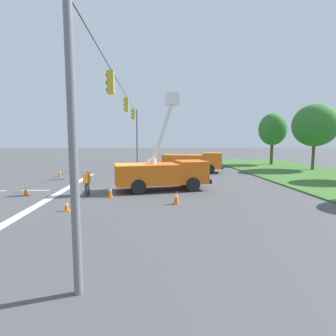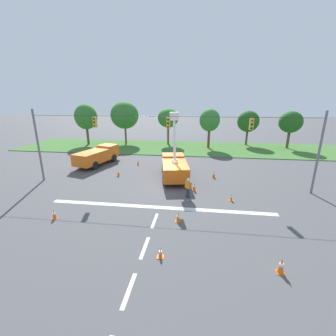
{
  "view_description": "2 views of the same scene",
  "coord_description": "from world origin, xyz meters",
  "px_view_note": "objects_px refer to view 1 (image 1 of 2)",
  "views": [
    {
      "loc": [
        18.91,
        1.73,
        3.57
      ],
      "look_at": [
        1.73,
        2.81,
        1.72
      ],
      "focal_mm": 28.0,
      "sensor_mm": 36.0,
      "label": 1
    },
    {
      "loc": [
        2.74,
        -20.12,
        8.04
      ],
      "look_at": [
        -0.25,
        2.3,
        1.12
      ],
      "focal_mm": 24.0,
      "sensor_mm": 36.0,
      "label": 2
    }
  ],
  "objects_px": {
    "utility_truck_support_near": "(193,161)",
    "traffic_cone_foreground_left": "(110,191)",
    "traffic_cone_lane_edge_a": "(158,174)",
    "traffic_cone_far_right": "(60,173)",
    "road_worker": "(87,180)",
    "tree_west": "(315,125)",
    "traffic_cone_mid_left": "(207,175)",
    "traffic_cone_mid_right": "(176,197)",
    "traffic_cone_foreground_right": "(26,190)",
    "traffic_cone_far_left": "(67,206)",
    "utility_truck_bucket_lift": "(162,171)",
    "tree_far_west": "(273,129)"
  },
  "relations": [
    {
      "from": "traffic_cone_mid_left",
      "to": "road_worker",
      "type": "bearing_deg",
      "value": -53.52
    },
    {
      "from": "utility_truck_bucket_lift",
      "to": "traffic_cone_lane_edge_a",
      "type": "distance_m",
      "value": 6.23
    },
    {
      "from": "traffic_cone_lane_edge_a",
      "to": "traffic_cone_far_left",
      "type": "relative_size",
      "value": 1.23
    },
    {
      "from": "traffic_cone_foreground_left",
      "to": "traffic_cone_foreground_right",
      "type": "bearing_deg",
      "value": -100.01
    },
    {
      "from": "utility_truck_bucket_lift",
      "to": "road_worker",
      "type": "distance_m",
      "value": 5.2
    },
    {
      "from": "traffic_cone_foreground_left",
      "to": "traffic_cone_lane_edge_a",
      "type": "height_order",
      "value": "traffic_cone_foreground_left"
    },
    {
      "from": "traffic_cone_foreground_left",
      "to": "traffic_cone_foreground_right",
      "type": "distance_m",
      "value": 5.66
    },
    {
      "from": "traffic_cone_foreground_left",
      "to": "traffic_cone_mid_left",
      "type": "xyz_separation_m",
      "value": [
        -7.35,
        7.73,
        -0.04
      ]
    },
    {
      "from": "tree_west",
      "to": "traffic_cone_far_left",
      "type": "distance_m",
      "value": 28.97
    },
    {
      "from": "traffic_cone_foreground_left",
      "to": "traffic_cone_far_right",
      "type": "distance_m",
      "value": 11.54
    },
    {
      "from": "traffic_cone_foreground_left",
      "to": "traffic_cone_mid_right",
      "type": "relative_size",
      "value": 0.98
    },
    {
      "from": "utility_truck_support_near",
      "to": "traffic_cone_foreground_left",
      "type": "height_order",
      "value": "utility_truck_support_near"
    },
    {
      "from": "tree_west",
      "to": "traffic_cone_far_right",
      "type": "relative_size",
      "value": 10.7
    },
    {
      "from": "traffic_cone_mid_right",
      "to": "utility_truck_support_near",
      "type": "bearing_deg",
      "value": 167.31
    },
    {
      "from": "tree_far_west",
      "to": "traffic_cone_far_right",
      "type": "relative_size",
      "value": 10.1
    },
    {
      "from": "utility_truck_support_near",
      "to": "traffic_cone_mid_right",
      "type": "distance_m",
      "value": 14.84
    },
    {
      "from": "traffic_cone_foreground_left",
      "to": "traffic_cone_foreground_right",
      "type": "height_order",
      "value": "traffic_cone_foreground_left"
    },
    {
      "from": "road_worker",
      "to": "tree_far_west",
      "type": "bearing_deg",
      "value": 132.55
    },
    {
      "from": "utility_truck_bucket_lift",
      "to": "utility_truck_support_near",
      "type": "xyz_separation_m",
      "value": [
        -10.25,
        3.85,
        -0.12
      ]
    },
    {
      "from": "utility_truck_bucket_lift",
      "to": "traffic_cone_far_left",
      "type": "xyz_separation_m",
      "value": [
        5.3,
        -5.07,
        -1.06
      ]
    },
    {
      "from": "tree_far_west",
      "to": "traffic_cone_far_left",
      "type": "height_order",
      "value": "tree_far_west"
    },
    {
      "from": "traffic_cone_far_left",
      "to": "traffic_cone_far_right",
      "type": "distance_m",
      "value": 13.54
    },
    {
      "from": "road_worker",
      "to": "traffic_cone_lane_edge_a",
      "type": "distance_m",
      "value": 9.21
    },
    {
      "from": "traffic_cone_foreground_left",
      "to": "traffic_cone_foreground_right",
      "type": "relative_size",
      "value": 1.09
    },
    {
      "from": "utility_truck_bucket_lift",
      "to": "traffic_cone_mid_left",
      "type": "relative_size",
      "value": 9.78
    },
    {
      "from": "traffic_cone_foreground_left",
      "to": "traffic_cone_far_left",
      "type": "relative_size",
      "value": 1.32
    },
    {
      "from": "traffic_cone_foreground_right",
      "to": "traffic_cone_lane_edge_a",
      "type": "relative_size",
      "value": 0.98
    },
    {
      "from": "tree_west",
      "to": "traffic_cone_foreground_left",
      "type": "xyz_separation_m",
      "value": [
        13.37,
        -21.63,
        -4.87
      ]
    },
    {
      "from": "utility_truck_support_near",
      "to": "tree_far_west",
      "type": "bearing_deg",
      "value": 121.06
    },
    {
      "from": "utility_truck_support_near",
      "to": "traffic_cone_mid_left",
      "type": "relative_size",
      "value": 9.88
    },
    {
      "from": "tree_far_west",
      "to": "traffic_cone_lane_edge_a",
      "type": "height_order",
      "value": "tree_far_west"
    },
    {
      "from": "tree_west",
      "to": "traffic_cone_far_right",
      "type": "xyz_separation_m",
      "value": [
        3.74,
        -27.99,
        -4.91
      ]
    },
    {
      "from": "road_worker",
      "to": "tree_west",
      "type": "bearing_deg",
      "value": 119.07
    },
    {
      "from": "road_worker",
      "to": "traffic_cone_mid_left",
      "type": "distance_m",
      "value": 11.53
    },
    {
      "from": "traffic_cone_foreground_left",
      "to": "traffic_cone_lane_edge_a",
      "type": "bearing_deg",
      "value": 158.95
    },
    {
      "from": "traffic_cone_mid_right",
      "to": "traffic_cone_far_right",
      "type": "bearing_deg",
      "value": -138.36
    },
    {
      "from": "traffic_cone_lane_edge_a",
      "to": "traffic_cone_far_right",
      "type": "xyz_separation_m",
      "value": [
        -1.26,
        -9.58,
        -0.01
      ]
    },
    {
      "from": "traffic_cone_mid_right",
      "to": "traffic_cone_far_left",
      "type": "height_order",
      "value": "traffic_cone_mid_right"
    },
    {
      "from": "utility_truck_support_near",
      "to": "traffic_cone_far_right",
      "type": "bearing_deg",
      "value": -78.21
    },
    {
      "from": "traffic_cone_foreground_right",
      "to": "traffic_cone_lane_edge_a",
      "type": "xyz_separation_m",
      "value": [
        -7.38,
        8.8,
        0.01
      ]
    },
    {
      "from": "road_worker",
      "to": "traffic_cone_mid_right",
      "type": "xyz_separation_m",
      "value": [
        2.49,
        5.5,
        -0.6
      ]
    },
    {
      "from": "tree_west",
      "to": "traffic_cone_foreground_left",
      "type": "distance_m",
      "value": 25.89
    },
    {
      "from": "tree_west",
      "to": "tree_far_west",
      "type": "bearing_deg",
      "value": -163.6
    },
    {
      "from": "tree_west",
      "to": "traffic_cone_mid_right",
      "type": "relative_size",
      "value": 9.72
    },
    {
      "from": "traffic_cone_foreground_left",
      "to": "traffic_cone_mid_right",
      "type": "distance_m",
      "value": 4.44
    },
    {
      "from": "tree_far_west",
      "to": "traffic_cone_mid_right",
      "type": "height_order",
      "value": "tree_far_west"
    },
    {
      "from": "tree_far_west",
      "to": "traffic_cone_mid_left",
      "type": "bearing_deg",
      "value": -43.44
    },
    {
      "from": "traffic_cone_lane_edge_a",
      "to": "traffic_cone_far_right",
      "type": "bearing_deg",
      "value": -97.5
    },
    {
      "from": "utility_truck_support_near",
      "to": "traffic_cone_foreground_right",
      "type": "relative_size",
      "value": 9.72
    },
    {
      "from": "tree_far_west",
      "to": "traffic_cone_mid_left",
      "type": "xyz_separation_m",
      "value": [
        12.62,
        -11.95,
        -4.69
      ]
    }
  ]
}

